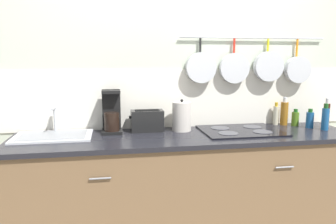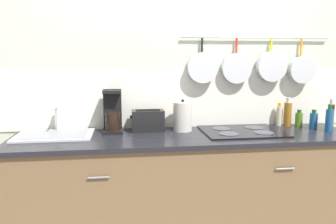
{
  "view_description": "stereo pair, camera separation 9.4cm",
  "coord_description": "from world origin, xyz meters",
  "px_view_note": "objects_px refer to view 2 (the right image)",
  "views": [
    {
      "loc": [
        -0.57,
        -2.39,
        1.5
      ],
      "look_at": [
        -0.15,
        0.0,
        1.1
      ],
      "focal_mm": 35.0,
      "sensor_mm": 36.0,
      "label": 1
    },
    {
      "loc": [
        -0.47,
        -2.41,
        1.5
      ],
      "look_at": [
        -0.15,
        0.0,
        1.1
      ],
      "focal_mm": 35.0,
      "sensor_mm": 36.0,
      "label": 2
    }
  ],
  "objects_px": {
    "kettle": "(183,116)",
    "bottle_dish_soap": "(299,119)",
    "coffee_maker": "(113,115)",
    "toaster": "(148,121)",
    "bottle_sesame_oil": "(279,116)",
    "bottle_olive_oil": "(288,113)",
    "bottle_hot_sauce": "(314,120)",
    "bottle_vinegar": "(331,116)",
    "bottle_cooking_wine": "(329,119)"
  },
  "relations": [
    {
      "from": "bottle_vinegar",
      "to": "bottle_hot_sauce",
      "type": "bearing_deg",
      "value": 173.05
    },
    {
      "from": "coffee_maker",
      "to": "bottle_hot_sauce",
      "type": "height_order",
      "value": "coffee_maker"
    },
    {
      "from": "bottle_hot_sauce",
      "to": "bottle_vinegar",
      "type": "relative_size",
      "value": 0.65
    },
    {
      "from": "bottle_sesame_oil",
      "to": "bottle_cooking_wine",
      "type": "height_order",
      "value": "bottle_cooking_wine"
    },
    {
      "from": "bottle_hot_sauce",
      "to": "kettle",
      "type": "bearing_deg",
      "value": 175.86
    },
    {
      "from": "toaster",
      "to": "bottle_sesame_oil",
      "type": "distance_m",
      "value": 1.16
    },
    {
      "from": "bottle_olive_oil",
      "to": "bottle_vinegar",
      "type": "bearing_deg",
      "value": -30.65
    },
    {
      "from": "kettle",
      "to": "bottle_olive_oil",
      "type": "bearing_deg",
      "value": 4.57
    },
    {
      "from": "bottle_olive_oil",
      "to": "kettle",
      "type": "bearing_deg",
      "value": -175.43
    },
    {
      "from": "bottle_hot_sauce",
      "to": "toaster",
      "type": "bearing_deg",
      "value": 175.57
    },
    {
      "from": "coffee_maker",
      "to": "bottle_vinegar",
      "type": "bearing_deg",
      "value": -4.03
    },
    {
      "from": "bottle_sesame_oil",
      "to": "bottle_cooking_wine",
      "type": "distance_m",
      "value": 0.4
    },
    {
      "from": "kettle",
      "to": "bottle_hot_sauce",
      "type": "distance_m",
      "value": 1.1
    },
    {
      "from": "kettle",
      "to": "bottle_olive_oil",
      "type": "relative_size",
      "value": 1.05
    },
    {
      "from": "toaster",
      "to": "bottle_dish_soap",
      "type": "bearing_deg",
      "value": -0.32
    },
    {
      "from": "bottle_hot_sauce",
      "to": "bottle_cooking_wine",
      "type": "height_order",
      "value": "bottle_cooking_wine"
    },
    {
      "from": "bottle_sesame_oil",
      "to": "bottle_olive_oil",
      "type": "height_order",
      "value": "bottle_olive_oil"
    },
    {
      "from": "bottle_dish_soap",
      "to": "bottle_vinegar",
      "type": "distance_m",
      "value": 0.25
    },
    {
      "from": "bottle_vinegar",
      "to": "coffee_maker",
      "type": "bearing_deg",
      "value": 175.97
    },
    {
      "from": "bottle_hot_sauce",
      "to": "bottle_cooking_wine",
      "type": "bearing_deg",
      "value": -53.84
    },
    {
      "from": "coffee_maker",
      "to": "bottle_dish_soap",
      "type": "xyz_separation_m",
      "value": [
        1.58,
        -0.01,
        -0.07
      ]
    },
    {
      "from": "coffee_maker",
      "to": "kettle",
      "type": "height_order",
      "value": "coffee_maker"
    },
    {
      "from": "coffee_maker",
      "to": "toaster",
      "type": "distance_m",
      "value": 0.29
    },
    {
      "from": "bottle_olive_oil",
      "to": "bottle_vinegar",
      "type": "xyz_separation_m",
      "value": [
        0.29,
        -0.17,
        0.0
      ]
    },
    {
      "from": "coffee_maker",
      "to": "toaster",
      "type": "height_order",
      "value": "coffee_maker"
    },
    {
      "from": "coffee_maker",
      "to": "bottle_olive_oil",
      "type": "height_order",
      "value": "coffee_maker"
    },
    {
      "from": "bottle_cooking_wine",
      "to": "bottle_vinegar",
      "type": "height_order",
      "value": "bottle_vinegar"
    },
    {
      "from": "bottle_sesame_oil",
      "to": "bottle_hot_sauce",
      "type": "relative_size",
      "value": 1.23
    },
    {
      "from": "coffee_maker",
      "to": "toaster",
      "type": "relative_size",
      "value": 1.23
    },
    {
      "from": "bottle_olive_oil",
      "to": "bottle_hot_sauce",
      "type": "distance_m",
      "value": 0.22
    },
    {
      "from": "bottle_sesame_oil",
      "to": "bottle_dish_soap",
      "type": "xyz_separation_m",
      "value": [
        0.14,
        -0.08,
        -0.02
      ]
    },
    {
      "from": "bottle_olive_oil",
      "to": "bottle_dish_soap",
      "type": "height_order",
      "value": "bottle_olive_oil"
    },
    {
      "from": "kettle",
      "to": "bottle_vinegar",
      "type": "relative_size",
      "value": 1.03
    },
    {
      "from": "bottle_sesame_oil",
      "to": "bottle_olive_oil",
      "type": "relative_size",
      "value": 0.81
    },
    {
      "from": "bottle_sesame_oil",
      "to": "bottle_olive_oil",
      "type": "xyz_separation_m",
      "value": [
        0.07,
        -0.02,
        0.02
      ]
    },
    {
      "from": "bottle_sesame_oil",
      "to": "bottle_hot_sauce",
      "type": "height_order",
      "value": "bottle_sesame_oil"
    },
    {
      "from": "coffee_maker",
      "to": "bottle_olive_oil",
      "type": "distance_m",
      "value": 1.51
    },
    {
      "from": "coffee_maker",
      "to": "bottle_dish_soap",
      "type": "bearing_deg",
      "value": -0.37
    },
    {
      "from": "coffee_maker",
      "to": "bottle_dish_soap",
      "type": "height_order",
      "value": "coffee_maker"
    },
    {
      "from": "bottle_olive_oil",
      "to": "bottle_hot_sauce",
      "type": "height_order",
      "value": "bottle_olive_oil"
    },
    {
      "from": "toaster",
      "to": "bottle_hot_sauce",
      "type": "relative_size",
      "value": 1.69
    },
    {
      "from": "bottle_hot_sauce",
      "to": "bottle_vinegar",
      "type": "bearing_deg",
      "value": -6.95
    },
    {
      "from": "coffee_maker",
      "to": "bottle_sesame_oil",
      "type": "xyz_separation_m",
      "value": [
        1.44,
        0.07,
        -0.05
      ]
    },
    {
      "from": "bottle_sesame_oil",
      "to": "bottle_olive_oil",
      "type": "distance_m",
      "value": 0.07
    },
    {
      "from": "kettle",
      "to": "bottle_sesame_oil",
      "type": "bearing_deg",
      "value": 6.29
    },
    {
      "from": "bottle_vinegar",
      "to": "bottle_cooking_wine",
      "type": "bearing_deg",
      "value": -129.14
    },
    {
      "from": "kettle",
      "to": "bottle_olive_oil",
      "type": "height_order",
      "value": "kettle"
    },
    {
      "from": "bottle_olive_oil",
      "to": "bottle_cooking_wine",
      "type": "height_order",
      "value": "bottle_olive_oil"
    },
    {
      "from": "kettle",
      "to": "bottle_dish_soap",
      "type": "relative_size",
      "value": 1.75
    },
    {
      "from": "kettle",
      "to": "bottle_olive_oil",
      "type": "distance_m",
      "value": 0.95
    }
  ]
}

